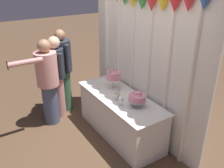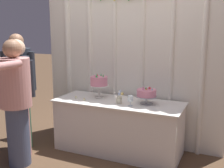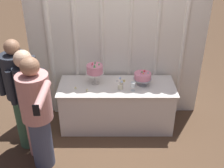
{
  "view_description": "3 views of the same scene",
  "coord_description": "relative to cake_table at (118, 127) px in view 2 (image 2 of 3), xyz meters",
  "views": [
    {
      "loc": [
        2.91,
        -1.9,
        2.59
      ],
      "look_at": [
        -0.2,
        0.06,
        0.88
      ],
      "focal_mm": 39.25,
      "sensor_mm": 36.0,
      "label": 1
    },
    {
      "loc": [
        1.41,
        -3.21,
        1.7
      ],
      "look_at": [
        -0.1,
        0.12,
        0.96
      ],
      "focal_mm": 43.78,
      "sensor_mm": 36.0,
      "label": 2
    },
    {
      "loc": [
        -0.07,
        -3.54,
        2.81
      ],
      "look_at": [
        -0.08,
        0.01,
        0.81
      ],
      "focal_mm": 44.52,
      "sensor_mm": 36.0,
      "label": 3
    }
  ],
  "objects": [
    {
      "name": "ground_plane",
      "position": [
        0.0,
        -0.1,
        -0.36
      ],
      "size": [
        24.0,
        24.0,
        0.0
      ],
      "primitive_type": "plane",
      "color": "brown"
    },
    {
      "name": "draped_curtain",
      "position": [
        -0.03,
        0.4,
        1.07
      ],
      "size": [
        2.74,
        0.18,
        2.57
      ],
      "color": "white",
      "rests_on": "ground_plane"
    },
    {
      "name": "cake_table",
      "position": [
        0.0,
        0.0,
        0.0
      ],
      "size": [
        1.77,
        0.68,
        0.73
      ],
      "color": "white",
      "rests_on": "ground_plane"
    },
    {
      "name": "cake_display_nearleft",
      "position": [
        -0.33,
        0.08,
        0.59
      ],
      "size": [
        0.28,
        0.28,
        0.36
      ],
      "color": "silver",
      "rests_on": "cake_table"
    },
    {
      "name": "cake_display_nearright",
      "position": [
        0.39,
        0.04,
        0.5
      ],
      "size": [
        0.28,
        0.28,
        0.24
      ],
      "color": "#B2B2B7",
      "rests_on": "cake_table"
    },
    {
      "name": "wine_glass",
      "position": [
        0.23,
        -0.15,
        0.46
      ],
      "size": [
        0.07,
        0.07,
        0.14
      ],
      "color": "silver",
      "rests_on": "cake_table"
    },
    {
      "name": "flower_vase",
      "position": [
        0.05,
        -0.1,
        0.44
      ],
      "size": [
        0.13,
        0.14,
        0.17
      ],
      "color": "beige",
      "rests_on": "cake_table"
    },
    {
      "name": "tealight_far_left",
      "position": [
        -0.62,
        -0.09,
        0.37
      ],
      "size": [
        0.04,
        0.04,
        0.03
      ],
      "color": "beige",
      "rests_on": "cake_table"
    },
    {
      "name": "tealight_near_left",
      "position": [
        -0.44,
        -0.16,
        0.38
      ],
      "size": [
        0.04,
        0.04,
        0.04
      ],
      "color": "beige",
      "rests_on": "cake_table"
    },
    {
      "name": "guest_man_dark_suit",
      "position": [
        -1.13,
        -0.65,
        0.51
      ],
      "size": [
        0.47,
        0.33,
        1.57
      ],
      "color": "#D6938E",
      "rests_on": "ground_plane"
    },
    {
      "name": "guest_man_pink_jacket",
      "position": [
        -1.3,
        -0.46,
        0.52
      ],
      "size": [
        0.53,
        0.41,
        1.63
      ],
      "color": "#3D6B4C",
      "rests_on": "ground_plane"
    },
    {
      "name": "guest_girl_blue_dress",
      "position": [
        -0.99,
        -0.87,
        0.49
      ],
      "size": [
        0.52,
        0.9,
        1.58
      ],
      "color": "#4C5675",
      "rests_on": "ground_plane"
    }
  ]
}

